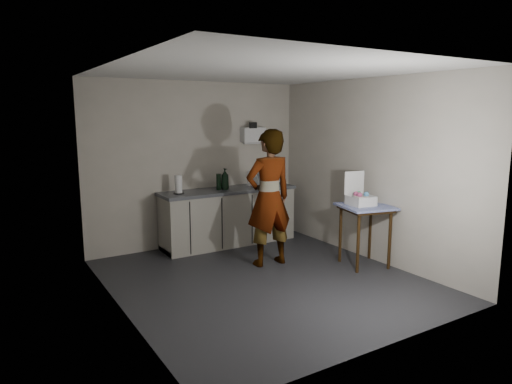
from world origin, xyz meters
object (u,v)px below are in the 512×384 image
side_table (365,213)px  dark_bottle (219,182)px  soda_can (225,186)px  paper_towel (179,185)px  soap_bottle (225,179)px  standing_man (269,198)px  dish_rack (259,183)px  kitchen_counter (229,218)px  bakery_box (360,198)px

side_table → dark_bottle: size_ratio=3.36×
soda_can → paper_towel: (-0.77, 0.02, 0.07)m
soap_bottle → standing_man: bearing=-86.8°
side_table → dish_rack: (-0.53, 1.91, 0.22)m
kitchen_counter → standing_man: (-0.01, -1.20, 0.52)m
kitchen_counter → dark_bottle: bearing=-179.4°
kitchen_counter → dark_bottle: dark_bottle is taller
kitchen_counter → bakery_box: 2.21m
standing_man → bakery_box: size_ratio=4.20×
paper_towel → soap_bottle: bearing=-0.9°
dish_rack → dark_bottle: bearing=178.3°
dark_bottle → bakery_box: (1.23, -1.86, -0.08)m
soda_can → bakery_box: bakery_box is taller
kitchen_counter → bakery_box: (1.06, -1.86, 0.53)m
paper_towel → dish_rack: paper_towel is taller
dish_rack → bakery_box: 1.90m
soda_can → dish_rack: dish_rack is taller
bakery_box → paper_towel: bearing=143.8°
soap_bottle → dark_bottle: size_ratio=1.32×
side_table → soap_bottle: size_ratio=2.55×
dark_bottle → bakery_box: size_ratio=0.56×
kitchen_counter → paper_towel: 1.05m
side_table → standing_man: standing_man is taller
kitchen_counter → dark_bottle: size_ratio=8.80×
kitchen_counter → side_table: bearing=-60.4°
kitchen_counter → dish_rack: dish_rack is taller
paper_towel → kitchen_counter: bearing=0.9°
soda_can → paper_towel: size_ratio=0.46×
side_table → soap_bottle: 2.27m
standing_man → paper_towel: (-0.85, 1.18, 0.09)m
bakery_box → soap_bottle: bearing=129.5°
soap_bottle → kitchen_counter: bearing=19.4°
standing_man → soda_can: (-0.07, 1.16, 0.02)m
dark_bottle → side_table: bearing=-56.7°
side_table → paper_towel: size_ratio=3.06×
dish_rack → standing_man: bearing=-116.3°
kitchen_counter → soap_bottle: 0.66m
dish_rack → paper_towel: bearing=179.6°
bakery_box → kitchen_counter: bearing=127.5°
side_table → soda_can: (-1.18, 1.90, 0.23)m
kitchen_counter → soda_can: size_ratio=17.56×
dark_bottle → paper_towel: size_ratio=0.91×
soap_bottle → dish_rack: (0.65, 0.00, -0.11)m
soap_bottle → bakery_box: bakery_box is taller
soap_bottle → dish_rack: size_ratio=0.93×
bakery_box → standing_man: bearing=155.8°
soda_can → kitchen_counter: bearing=24.2°
bakery_box → dark_bottle: bearing=131.3°
paper_towel → dark_bottle: bearing=1.0°
side_table → standing_man: size_ratio=0.45×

